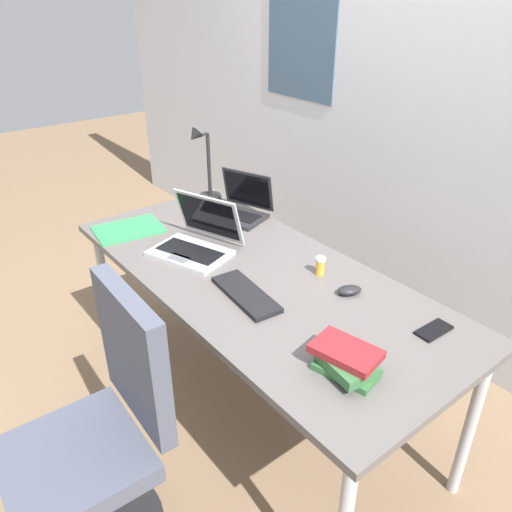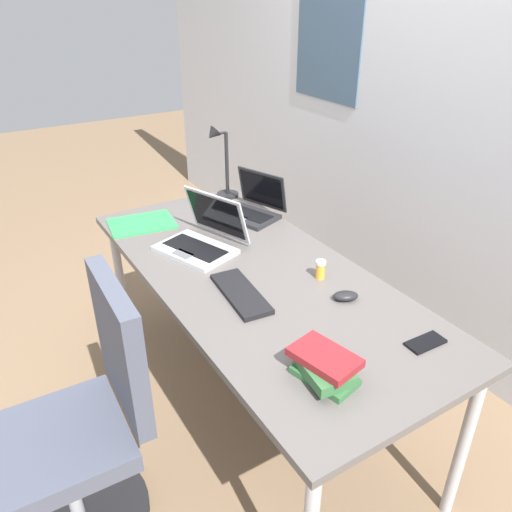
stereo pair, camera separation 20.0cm
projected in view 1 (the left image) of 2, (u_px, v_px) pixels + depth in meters
name	position (u px, v px, depth m)	size (l,w,h in m)	color
ground_plane	(256.00, 405.00, 2.40)	(12.00, 12.00, 0.00)	#7A6047
wall_back	(437.00, 98.00, 2.37)	(6.00, 0.13, 2.60)	silver
desk	(256.00, 285.00, 2.07)	(1.80, 0.80, 0.74)	#595451
desk_lamp	(203.00, 164.00, 2.65)	(0.12, 0.18, 0.40)	black
laptop_near_lamp	(196.00, 242.00, 2.18)	(0.41, 0.39, 0.24)	#B7BABC
laptop_front_left	(239.00, 208.00, 2.52)	(0.35, 0.32, 0.21)	#232326
external_keyboard	(246.00, 294.00, 1.88)	(0.33, 0.12, 0.02)	black
computer_mouse	(349.00, 290.00, 1.90)	(0.06, 0.10, 0.03)	black
cell_phone	(434.00, 330.00, 1.70)	(0.06, 0.14, 0.01)	black
pill_bottle	(320.00, 266.00, 2.01)	(0.04, 0.04, 0.08)	gold
book_stack	(346.00, 361.00, 1.50)	(0.23, 0.17, 0.08)	#336638
paper_folder_far_corner	(129.00, 229.00, 2.39)	(0.23, 0.31, 0.01)	green
office_chair	(98.00, 452.00, 1.68)	(0.52, 0.55, 0.97)	black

